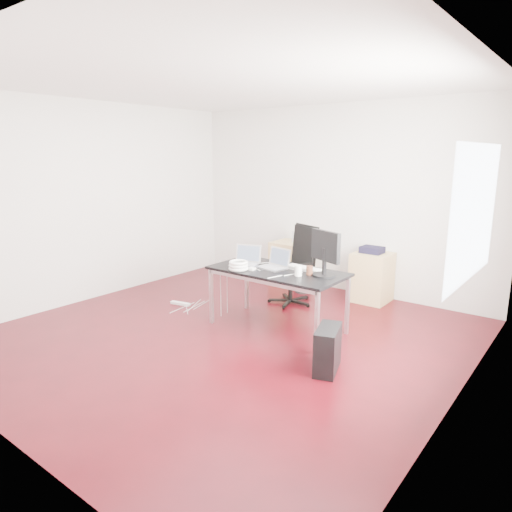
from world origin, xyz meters
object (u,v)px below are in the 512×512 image
Objects in this scene: desk at (277,274)px; filing_cabinet_left at (290,263)px; pc_tower at (328,349)px; filing_cabinet_right at (372,277)px; office_chair at (296,261)px.

desk is 2.29× the size of filing_cabinet_left.
filing_cabinet_right is at bearing 85.47° from pc_tower.
desk is 2.29× the size of filing_cabinet_right.
filing_cabinet_right is at bearing 74.79° from desk.
desk is 1.05m from office_chair.
pc_tower is at bearing -49.58° from filing_cabinet_left.
filing_cabinet_right is 1.56× the size of pc_tower.
filing_cabinet_left is (-0.57, 0.71, -0.26)m from office_chair.
office_chair is 2.40× the size of pc_tower.
desk reaches higher than filing_cabinet_left.
filing_cabinet_right is (0.83, 0.71, -0.26)m from office_chair.
filing_cabinet_left is 1.00× the size of filing_cabinet_right.
filing_cabinet_left is 1.56× the size of pc_tower.
filing_cabinet_left is at bearing 149.23° from office_chair.
desk reaches higher than pc_tower.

